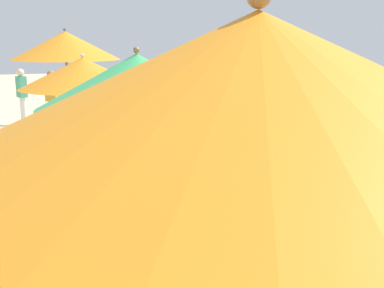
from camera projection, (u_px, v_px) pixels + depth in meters
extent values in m
cone|color=orange|center=(255.00, 127.00, 1.17)|extent=(2.50, 2.50, 0.56)
cylinder|color=olive|center=(141.00, 215.00, 4.51)|extent=(0.05, 0.05, 2.07)
cone|color=#3FB266|center=(137.00, 81.00, 4.23)|extent=(1.81, 1.81, 0.48)
sphere|color=olive|center=(136.00, 50.00, 4.17)|extent=(0.06, 0.06, 0.06)
cube|color=yellow|center=(209.00, 238.00, 5.90)|extent=(1.19, 0.71, 0.04)
cube|color=yellow|center=(152.00, 227.00, 5.73)|extent=(0.39, 0.61, 0.41)
cylinder|color=silver|center=(240.00, 238.00, 6.23)|extent=(0.04, 0.04, 0.22)
cylinder|color=silver|center=(251.00, 253.00, 5.78)|extent=(0.04, 0.04, 0.22)
cylinder|color=silver|center=(144.00, 245.00, 6.01)|extent=(0.04, 0.04, 0.22)
cylinder|color=silver|center=(147.00, 262.00, 5.56)|extent=(0.04, 0.04, 0.22)
cylinder|color=silver|center=(87.00, 153.00, 7.17)|extent=(0.05, 0.05, 1.96)
cone|color=orange|center=(83.00, 73.00, 6.90)|extent=(1.86, 1.86, 0.44)
sphere|color=silver|center=(82.00, 56.00, 6.85)|extent=(0.06, 0.06, 0.06)
cube|color=yellow|center=(131.00, 173.00, 8.78)|extent=(1.17, 0.74, 0.04)
cube|color=yellow|center=(89.00, 168.00, 8.59)|extent=(0.48, 0.68, 0.29)
cylinder|color=silver|center=(154.00, 174.00, 9.16)|extent=(0.04, 0.04, 0.20)
cylinder|color=silver|center=(158.00, 182.00, 8.64)|extent=(0.04, 0.04, 0.20)
cylinder|color=silver|center=(88.00, 178.00, 8.90)|extent=(0.04, 0.04, 0.20)
cylinder|color=silver|center=(88.00, 187.00, 8.39)|extent=(0.04, 0.04, 0.20)
cube|color=yellow|center=(160.00, 216.00, 6.56)|extent=(1.13, 0.87, 0.04)
cube|color=yellow|center=(116.00, 214.00, 6.19)|extent=(0.48, 0.70, 0.33)
cylinder|color=silver|center=(176.00, 214.00, 7.02)|extent=(0.04, 0.04, 0.24)
cylinder|color=silver|center=(195.00, 226.00, 6.57)|extent=(0.04, 0.04, 0.24)
cylinder|color=silver|center=(106.00, 230.00, 6.46)|extent=(0.04, 0.04, 0.24)
cylinder|color=silver|center=(122.00, 244.00, 6.01)|extent=(0.04, 0.04, 0.24)
cylinder|color=#4C4C51|center=(69.00, 112.00, 10.23)|extent=(0.05, 0.05, 2.23)
cone|color=orange|center=(65.00, 45.00, 9.92)|extent=(2.27, 2.27, 0.59)
sphere|color=#4C4C51|center=(65.00, 30.00, 9.85)|extent=(0.06, 0.06, 0.06)
cube|color=yellow|center=(115.00, 139.00, 11.57)|extent=(1.07, 0.81, 0.04)
cube|color=yellow|center=(89.00, 133.00, 11.48)|extent=(0.42, 0.67, 0.34)
cylinder|color=silver|center=(131.00, 142.00, 11.88)|extent=(0.04, 0.04, 0.23)
cylinder|color=silver|center=(130.00, 147.00, 11.37)|extent=(0.04, 0.04, 0.23)
cylinder|color=silver|center=(89.00, 143.00, 11.80)|extent=(0.04, 0.04, 0.23)
cylinder|color=silver|center=(86.00, 148.00, 11.28)|extent=(0.04, 0.04, 0.23)
cylinder|color=silver|center=(22.00, 111.00, 14.88)|extent=(0.11, 0.11, 0.86)
cylinder|color=silver|center=(24.00, 111.00, 14.76)|extent=(0.11, 0.11, 0.86)
cube|color=#3F9972|center=(21.00, 87.00, 14.65)|extent=(0.35, 0.42, 0.65)
sphere|color=beige|center=(20.00, 72.00, 14.56)|extent=(0.23, 0.23, 0.23)
cylinder|color=#262628|center=(218.00, 155.00, 9.26)|extent=(0.11, 0.11, 0.88)
cylinder|color=#262628|center=(222.00, 153.00, 9.40)|extent=(0.11, 0.11, 0.88)
cube|color=#3F9972|center=(221.00, 115.00, 9.16)|extent=(0.42, 0.40, 0.66)
sphere|color=#9E704C|center=(221.00, 92.00, 9.06)|extent=(0.24, 0.24, 0.24)
cylinder|color=#334CB2|center=(56.00, 116.00, 13.80)|extent=(0.11, 0.11, 0.87)
cylinder|color=#334CB2|center=(51.00, 116.00, 13.86)|extent=(0.11, 0.11, 0.87)
cube|color=orange|center=(52.00, 90.00, 13.66)|extent=(0.42, 0.39, 0.66)
sphere|color=#9E704C|center=(51.00, 74.00, 13.56)|extent=(0.24, 0.24, 0.24)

